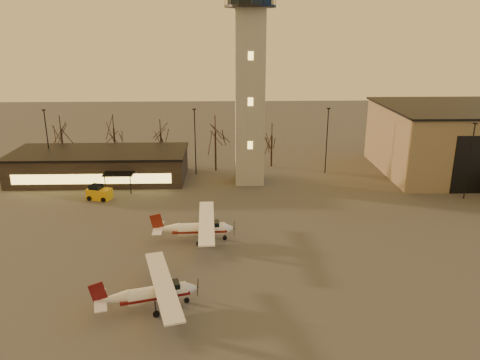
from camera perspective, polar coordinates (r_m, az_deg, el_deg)
The scene contains 8 objects.
ground at distance 41.20m, azimuth 3.26°, elevation -13.34°, with size 220.00×220.00×0.00m, color #403E3B.
control_tower at distance 65.33m, azimuth 1.22°, elevation 13.53°, with size 6.80×6.80×32.60m.
terminal at distance 72.18m, azimuth -16.67°, elevation 1.75°, with size 25.40×12.20×4.30m.
light_poles at distance 68.06m, azimuth 1.53°, elevation 4.39°, with size 58.50×12.25×10.14m.
tree_row at distance 76.50m, azimuth -9.56°, elevation 6.08°, with size 37.20×9.20×8.80m.
cessna_front at distance 39.03m, azimuth -9.84°, elevation -13.73°, with size 8.99×11.16×3.09m.
cessna_rear at distance 49.64m, azimuth -4.53°, elevation -6.22°, with size 9.20×11.62×3.21m.
service_cart at distance 64.11m, azimuth -16.81°, elevation -1.61°, with size 3.40×2.62×1.94m.
Camera 1 is at (-3.37, -35.04, 21.41)m, focal length 35.00 mm.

